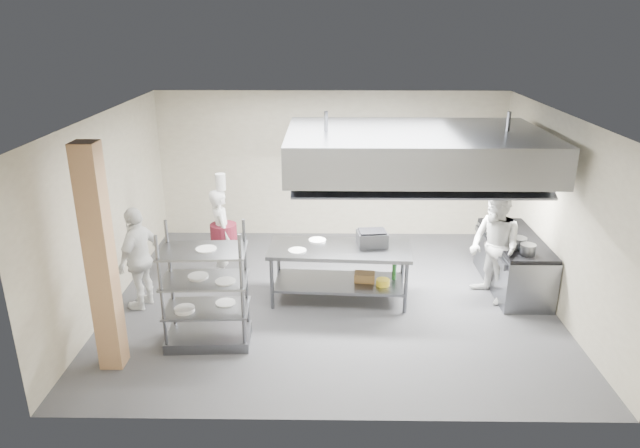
{
  "coord_description": "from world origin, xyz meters",
  "views": [
    {
      "loc": [
        -0.07,
        -8.38,
        4.36
      ],
      "look_at": [
        -0.19,
        0.2,
        1.23
      ],
      "focal_mm": 32.0,
      "sensor_mm": 36.0,
      "label": 1
    }
  ],
  "objects_px": {
    "chef_head": "(222,234)",
    "chef_line": "(494,247)",
    "cooking_range": "(513,264)",
    "griddle": "(372,239)",
    "pass_rack": "(205,287)",
    "chef_plating": "(139,258)",
    "island": "(339,274)",
    "stockpot": "(518,243)"
  },
  "relations": [
    {
      "from": "island",
      "to": "chef_line",
      "type": "distance_m",
      "value": 2.5
    },
    {
      "from": "island",
      "to": "chef_line",
      "type": "height_order",
      "value": "chef_line"
    },
    {
      "from": "chef_plating",
      "to": "cooking_range",
      "type": "bearing_deg",
      "value": 114.14
    },
    {
      "from": "pass_rack",
      "to": "cooking_range",
      "type": "relative_size",
      "value": 0.87
    },
    {
      "from": "cooking_range",
      "to": "griddle",
      "type": "relative_size",
      "value": 4.3
    },
    {
      "from": "island",
      "to": "chef_plating",
      "type": "xyz_separation_m",
      "value": [
        -3.13,
        -0.27,
        0.37
      ]
    },
    {
      "from": "island",
      "to": "stockpot",
      "type": "xyz_separation_m",
      "value": [
        2.83,
        0.05,
        0.53
      ]
    },
    {
      "from": "pass_rack",
      "to": "chef_head",
      "type": "relative_size",
      "value": 1.07
    },
    {
      "from": "chef_line",
      "to": "cooking_range",
      "type": "bearing_deg",
      "value": 112.88
    },
    {
      "from": "cooking_range",
      "to": "chef_head",
      "type": "height_order",
      "value": "chef_head"
    },
    {
      "from": "pass_rack",
      "to": "chef_line",
      "type": "distance_m",
      "value": 4.54
    },
    {
      "from": "pass_rack",
      "to": "griddle",
      "type": "height_order",
      "value": "pass_rack"
    },
    {
      "from": "island",
      "to": "chef_plating",
      "type": "height_order",
      "value": "chef_plating"
    },
    {
      "from": "pass_rack",
      "to": "cooking_range",
      "type": "height_order",
      "value": "pass_rack"
    },
    {
      "from": "griddle",
      "to": "island",
      "type": "bearing_deg",
      "value": -174.88
    },
    {
      "from": "chef_line",
      "to": "chef_head",
      "type": "bearing_deg",
      "value": -120.64
    },
    {
      "from": "cooking_range",
      "to": "griddle",
      "type": "height_order",
      "value": "griddle"
    },
    {
      "from": "island",
      "to": "cooking_range",
      "type": "bearing_deg",
      "value": 13.03
    },
    {
      "from": "griddle",
      "to": "cooking_range",
      "type": "bearing_deg",
      "value": 2.31
    },
    {
      "from": "island",
      "to": "chef_head",
      "type": "relative_size",
      "value": 1.37
    },
    {
      "from": "chef_plating",
      "to": "stockpot",
      "type": "distance_m",
      "value": 5.97
    },
    {
      "from": "griddle",
      "to": "chef_plating",
      "type": "bearing_deg",
      "value": 178.97
    },
    {
      "from": "chef_plating",
      "to": "stockpot",
      "type": "bearing_deg",
      "value": 109.92
    },
    {
      "from": "griddle",
      "to": "chef_head",
      "type": "bearing_deg",
      "value": 157.92
    },
    {
      "from": "island",
      "to": "stockpot",
      "type": "bearing_deg",
      "value": 4.26
    },
    {
      "from": "island",
      "to": "griddle",
      "type": "distance_m",
      "value": 0.78
    },
    {
      "from": "chef_head",
      "to": "chef_line",
      "type": "relative_size",
      "value": 0.89
    },
    {
      "from": "chef_line",
      "to": "chef_plating",
      "type": "xyz_separation_m",
      "value": [
        -5.58,
        -0.3,
        -0.09
      ]
    },
    {
      "from": "pass_rack",
      "to": "griddle",
      "type": "relative_size",
      "value": 3.75
    },
    {
      "from": "chef_head",
      "to": "stockpot",
      "type": "bearing_deg",
      "value": -120.49
    },
    {
      "from": "chef_line",
      "to": "chef_plating",
      "type": "height_order",
      "value": "chef_line"
    },
    {
      "from": "pass_rack",
      "to": "chef_plating",
      "type": "bearing_deg",
      "value": 136.67
    },
    {
      "from": "island",
      "to": "pass_rack",
      "type": "relative_size",
      "value": 1.29
    },
    {
      "from": "pass_rack",
      "to": "chef_plating",
      "type": "relative_size",
      "value": 1.05
    },
    {
      "from": "pass_rack",
      "to": "cooking_range",
      "type": "distance_m",
      "value": 5.18
    },
    {
      "from": "griddle",
      "to": "stockpot",
      "type": "bearing_deg",
      "value": -8.48
    },
    {
      "from": "cooking_range",
      "to": "chef_head",
      "type": "distance_m",
      "value": 5.0
    },
    {
      "from": "pass_rack",
      "to": "chef_line",
      "type": "height_order",
      "value": "chef_line"
    },
    {
      "from": "cooking_range",
      "to": "stockpot",
      "type": "relative_size",
      "value": 7.79
    },
    {
      "from": "stockpot",
      "to": "chef_head",
      "type": "bearing_deg",
      "value": 171.2
    },
    {
      "from": "cooking_range",
      "to": "stockpot",
      "type": "height_order",
      "value": "stockpot"
    },
    {
      "from": "chef_plating",
      "to": "griddle",
      "type": "height_order",
      "value": "chef_plating"
    }
  ]
}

